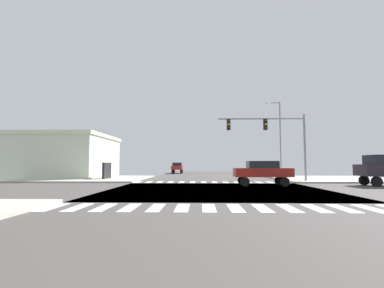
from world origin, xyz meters
name	(u,v)px	position (x,y,z in m)	size (l,w,h in m)	color
ground	(217,190)	(0.00, 0.00, -0.03)	(90.00, 90.00, 0.05)	#464240
sidewalk_corner_ne	(332,179)	(13.00, 12.00, 0.07)	(12.00, 12.00, 0.14)	#B2ADA3
sidewalk_corner_nw	(91,178)	(-13.00, 12.00, 0.07)	(12.00, 12.00, 0.14)	#ACAD9D
crosswalk_near	(222,208)	(-0.25, -7.30, 0.00)	(13.50, 2.00, 0.01)	silver
crosswalk_far	(209,182)	(-0.25, 7.30, 0.00)	(13.50, 2.00, 0.01)	silver
traffic_signal_mast	(270,131)	(5.41, 7.67, 4.67)	(8.03, 0.55, 6.26)	gray
street_lamp	(278,133)	(8.00, 14.05, 5.24)	(1.78, 0.32, 8.87)	gray
bank_building	(65,156)	(-17.36, 15.01, 2.58)	(11.88, 10.82, 5.15)	beige
sedan_nearside_1	(177,167)	(-5.00, 30.11, 1.12)	(1.80, 4.30, 1.88)	black
sedan_middle_4	(262,171)	(3.71, 3.50, 1.12)	(4.30, 1.80, 1.88)	black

